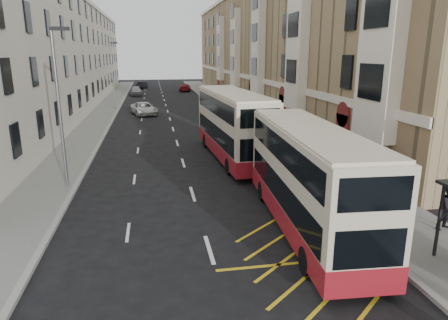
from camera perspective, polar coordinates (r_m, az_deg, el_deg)
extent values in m
plane|color=black|center=(11.58, 0.90, -21.77)|extent=(200.00, 200.00, 0.00)
cube|color=slate|center=(40.88, 3.85, 5.41)|extent=(4.00, 120.00, 0.15)
cube|color=slate|center=(40.09, -18.26, 4.49)|extent=(3.00, 120.00, 0.15)
cube|color=gray|center=(40.44, 1.09, 5.33)|extent=(0.25, 120.00, 0.15)
cube|color=gray|center=(39.90, -16.12, 4.61)|extent=(0.25, 120.00, 0.15)
cube|color=#9A8359|center=(57.11, 7.19, 15.56)|extent=(10.00, 79.00, 15.00)
cube|color=white|center=(55.92, 2.02, 12.09)|extent=(0.18, 79.00, 0.50)
cube|color=white|center=(22.26, 21.60, 15.53)|extent=(0.80, 3.20, 10.00)
cube|color=white|center=(33.13, 10.44, 15.84)|extent=(0.80, 3.20, 10.00)
cube|color=white|center=(44.58, 4.88, 15.78)|extent=(0.80, 3.20, 10.00)
cube|color=white|center=(56.26, 1.62, 15.68)|extent=(0.80, 3.20, 10.00)
cube|color=white|center=(68.06, -0.52, 15.59)|extent=(0.80, 3.20, 10.00)
cube|color=maroon|center=(26.43, 16.48, 3.04)|extent=(0.20, 1.60, 3.00)
cube|color=maroon|center=(37.37, 8.31, 6.89)|extent=(0.20, 1.60, 3.00)
cube|color=maroon|center=(48.81, 3.85, 8.92)|extent=(0.20, 1.60, 3.00)
cube|color=maroon|center=(60.47, 1.07, 10.14)|extent=(0.20, 1.60, 3.00)
cube|color=maroon|center=(72.24, -0.81, 10.95)|extent=(0.20, 1.60, 3.00)
cube|color=beige|center=(55.82, -22.95, 13.51)|extent=(9.00, 79.00, 13.00)
cube|color=white|center=(55.38, -18.81, 20.64)|extent=(0.30, 79.00, 0.50)
cube|color=black|center=(15.45, 28.37, -7.65)|extent=(0.08, 0.08, 2.60)
cylinder|color=#A90107|center=(15.45, 22.74, -10.20)|extent=(0.06, 0.06, 1.00)
cylinder|color=#A90107|center=(18.02, 17.22, -6.06)|extent=(0.06, 0.06, 1.00)
cylinder|color=#A90107|center=(20.77, 13.17, -2.94)|extent=(0.06, 0.06, 1.00)
cube|color=#A90107|center=(17.85, 17.34, -4.62)|extent=(0.05, 6.50, 0.06)
cube|color=#A90107|center=(18.00, 17.23, -5.91)|extent=(0.05, 6.50, 0.06)
cylinder|color=slate|center=(21.76, -22.45, 6.59)|extent=(0.16, 0.16, 8.00)
cube|color=black|center=(21.52, -22.44, 16.97)|extent=(0.90, 0.18, 0.18)
cylinder|color=slate|center=(51.37, -15.63, 11.46)|extent=(0.16, 0.16, 8.00)
cube|color=black|center=(51.27, -15.48, 15.83)|extent=(0.90, 0.18, 0.18)
cube|color=beige|center=(16.06, 11.96, -2.36)|extent=(3.01, 10.62, 3.77)
cube|color=maroon|center=(16.54, 11.69, -7.17)|extent=(3.04, 10.65, 0.86)
cube|color=black|center=(16.20, 11.88, -3.89)|extent=(3.00, 9.78, 1.05)
cube|color=black|center=(15.75, 12.19, 1.70)|extent=(3.00, 9.78, 0.95)
cube|color=beige|center=(15.60, 12.35, 4.40)|extent=(2.89, 10.19, 0.11)
cube|color=black|center=(20.99, 7.42, 0.83)|extent=(2.03, 0.20, 1.24)
cube|color=black|center=(20.60, 7.60, 6.11)|extent=(1.67, 0.18, 0.43)
cube|color=black|center=(11.74, 20.07, -11.83)|extent=(2.03, 0.20, 1.14)
cylinder|color=black|center=(19.39, 5.52, -4.45)|extent=(0.32, 0.97, 0.95)
cylinder|color=black|center=(19.95, 11.60, -4.13)|extent=(0.32, 0.97, 0.95)
cylinder|color=black|center=(13.47, 11.69, -13.93)|extent=(0.32, 0.97, 0.95)
cylinder|color=black|center=(14.26, 20.16, -12.88)|extent=(0.32, 0.97, 0.95)
cube|color=beige|center=(26.53, 1.26, 5.18)|extent=(3.19, 11.34, 4.03)
cube|color=maroon|center=(26.84, 1.24, 1.91)|extent=(3.22, 11.38, 0.92)
cube|color=black|center=(26.62, 1.26, 4.15)|extent=(3.18, 10.45, 1.12)
cube|color=black|center=(26.34, 1.28, 7.86)|extent=(3.18, 10.45, 1.02)
cube|color=beige|center=(26.25, 1.29, 9.60)|extent=(3.06, 10.89, 0.12)
cube|color=black|center=(31.96, -1.30, 6.10)|extent=(2.17, 0.21, 1.33)
cube|color=black|center=(31.70, -1.32, 9.83)|extent=(1.79, 0.18, 0.46)
cube|color=black|center=(21.37, 5.06, 1.50)|extent=(2.17, 0.21, 1.22)
cylinder|color=black|center=(30.08, -2.62, 2.74)|extent=(0.34, 1.03, 1.02)
cylinder|color=black|center=(30.58, 1.62, 2.96)|extent=(0.34, 1.03, 1.02)
cylinder|color=black|center=(23.28, 0.73, -0.94)|extent=(0.34, 1.03, 1.02)
cylinder|color=black|center=(23.93, 6.09, -0.58)|extent=(0.34, 1.03, 1.02)
imported|color=black|center=(17.97, 20.87, -5.45)|extent=(1.00, 0.77, 1.59)
imported|color=silver|center=(47.23, -11.38, 7.22)|extent=(3.44, 5.43, 1.40)
imported|color=#A2A4A9|center=(69.31, -12.46, 9.66)|extent=(2.05, 4.58, 1.53)
imported|color=black|center=(82.21, -11.68, 10.44)|extent=(2.35, 4.30, 1.34)
imported|color=maroon|center=(75.34, -5.60, 10.28)|extent=(2.56, 4.92, 1.36)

